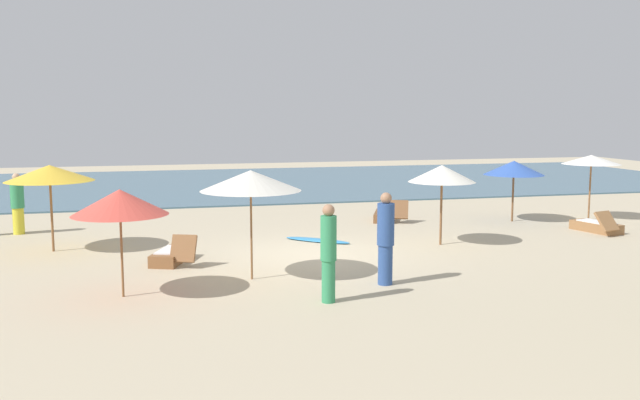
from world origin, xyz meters
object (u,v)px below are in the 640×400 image
object	(u,v)px
person_4	(18,204)
umbrella_5	(251,181)
umbrella_4	(514,168)
lounger_1	(597,226)
umbrella_0	(120,202)
umbrella_1	(591,160)
person_1	(386,238)
lounger_0	(386,215)
umbrella_3	(442,174)
surfboard	(318,240)
lounger_2	(173,255)
umbrella_2	(50,173)
person_0	(328,252)

from	to	relation	value
person_4	umbrella_5	bearing A→B (deg)	-50.65
umbrella_4	lounger_1	world-z (taller)	umbrella_4
umbrella_0	umbrella_1	bearing A→B (deg)	22.52
umbrella_4	person_1	distance (m)	9.53
umbrella_4	lounger_0	distance (m)	4.38
umbrella_4	umbrella_5	distance (m)	10.89
umbrella_3	lounger_1	bearing A→B (deg)	6.88
umbrella_5	surfboard	world-z (taller)	umbrella_5
umbrella_0	lounger_2	size ratio (longest dim) A/B	1.20
umbrella_2	lounger_2	bearing A→B (deg)	-35.71
person_0	lounger_2	bearing A→B (deg)	122.92
lounger_1	surfboard	xyz separation A→B (m)	(-8.35, 0.62, -0.14)
umbrella_2	surfboard	world-z (taller)	umbrella_2
person_1	lounger_0	bearing A→B (deg)	70.27
umbrella_2	lounger_1	world-z (taller)	umbrella_2
lounger_2	umbrella_1	bearing A→B (deg)	13.35
umbrella_3	lounger_1	world-z (taller)	umbrella_3
umbrella_3	lounger_0	distance (m)	4.55
umbrella_1	person_4	bearing A→B (deg)	174.37
umbrella_4	lounger_0	bearing A→B (deg)	163.71
lounger_0	lounger_2	bearing A→B (deg)	-146.23
umbrella_0	umbrella_5	size ratio (longest dim) A/B	0.90
person_0	umbrella_5	bearing A→B (deg)	118.16
umbrella_1	umbrella_5	bearing A→B (deg)	-156.19
umbrella_4	surfboard	world-z (taller)	umbrella_4
umbrella_2	umbrella_5	xyz separation A→B (m)	(4.47, -4.15, 0.11)
person_1	umbrella_2	bearing A→B (deg)	143.40
lounger_0	person_0	distance (m)	9.85
surfboard	lounger_2	bearing A→B (deg)	-156.50
umbrella_0	lounger_0	world-z (taller)	umbrella_0
umbrella_0	umbrella_4	bearing A→B (deg)	28.00
umbrella_4	surfboard	bearing A→B (deg)	-165.44
umbrella_2	umbrella_3	size ratio (longest dim) A/B	1.03
umbrella_0	umbrella_3	bearing A→B (deg)	22.21
umbrella_1	umbrella_3	size ratio (longest dim) A/B	1.00
umbrella_4	umbrella_1	bearing A→B (deg)	-6.91
umbrella_2	person_0	world-z (taller)	umbrella_2
lounger_0	lounger_1	size ratio (longest dim) A/B	0.99
umbrella_4	lounger_2	xyz separation A→B (m)	(-10.91, -3.52, -1.56)
lounger_0	lounger_2	size ratio (longest dim) A/B	1.01
person_1	surfboard	world-z (taller)	person_1
surfboard	person_1	bearing A→B (deg)	-87.44
umbrella_3	lounger_0	xyz separation A→B (m)	(-0.05, 4.20, -1.74)
umbrella_3	umbrella_5	size ratio (longest dim) A/B	0.92
umbrella_5	person_4	bearing A→B (deg)	129.35
lounger_0	lounger_2	xyz separation A→B (m)	(-6.98, -4.67, 0.01)
umbrella_3	lounger_0	size ratio (longest dim) A/B	1.21
umbrella_2	umbrella_3	xyz separation A→B (m)	(9.93, -1.62, -0.09)
umbrella_4	lounger_2	distance (m)	11.57
umbrella_2	umbrella_3	bearing A→B (deg)	-9.25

